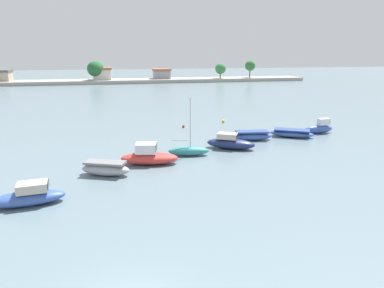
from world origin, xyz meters
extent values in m
ellipsoid|color=#3856A8|center=(-5.93, 11.19, 0.45)|extent=(4.81, 2.10, 0.89)
cube|color=#BCB2A3|center=(-5.54, 11.23, 1.19)|extent=(1.97, 1.41, 0.59)
cube|color=black|center=(-4.62, 11.33, 1.24)|extent=(0.20, 1.10, 0.41)
ellipsoid|color=#9E9EA3|center=(-1.14, 15.71, 0.48)|extent=(4.29, 2.87, 0.97)
cube|color=slate|center=(-1.14, 15.71, 1.05)|extent=(3.46, 2.35, 0.17)
ellipsoid|color=#C63833|center=(2.60, 17.79, 0.51)|extent=(5.34, 2.94, 1.02)
cube|color=silver|center=(2.33, 17.84, 1.45)|extent=(2.00, 1.66, 0.86)
cube|color=black|center=(3.20, 17.67, 1.54)|extent=(0.31, 1.20, 0.60)
ellipsoid|color=teal|center=(6.51, 19.47, 0.44)|extent=(4.05, 1.84, 0.88)
cylinder|color=silver|center=(6.66, 19.44, 3.20)|extent=(0.10, 0.10, 4.65)
cylinder|color=#B7B7BC|center=(5.74, 19.60, 1.50)|extent=(1.54, 0.34, 0.08)
ellipsoid|color=navy|center=(11.21, 20.84, 0.52)|extent=(5.21, 3.94, 1.05)
cube|color=#BCB2A3|center=(10.89, 21.02, 1.32)|extent=(2.34, 2.03, 0.55)
cube|color=black|center=(11.77, 20.54, 1.38)|extent=(0.60, 1.00, 0.39)
ellipsoid|color=#3856A8|center=(14.72, 23.69, 0.44)|extent=(4.75, 2.25, 0.87)
cube|color=navy|center=(14.72, 23.69, 0.96)|extent=(3.81, 1.86, 0.17)
ellipsoid|color=#3856A8|center=(19.82, 24.03, 0.39)|extent=(5.22, 4.02, 0.77)
cube|color=navy|center=(19.82, 24.03, 0.84)|extent=(4.21, 3.28, 0.14)
ellipsoid|color=#3856A8|center=(23.94, 24.99, 0.51)|extent=(3.83, 1.23, 1.02)
cube|color=silver|center=(24.56, 25.01, 1.41)|extent=(1.44, 0.79, 0.78)
cube|color=black|center=(25.26, 25.04, 1.49)|extent=(0.11, 0.66, 0.55)
sphere|color=red|center=(8.40, 31.75, 0.18)|extent=(0.37, 0.37, 0.37)
sphere|color=yellow|center=(14.56, 33.76, 0.21)|extent=(0.42, 0.42, 0.42)
cube|color=#9E998C|center=(0.00, 103.43, 0.56)|extent=(129.66, 10.26, 1.12)
cube|color=#B2A38E|center=(-33.43, 104.37, 2.47)|extent=(3.15, 5.09, 2.69)
cube|color=#565156|center=(-33.43, 104.37, 4.17)|extent=(3.47, 5.60, 0.70)
cube|color=beige|center=(-4.33, 104.31, 2.69)|extent=(5.56, 5.53, 3.14)
cube|color=#995B42|center=(-4.33, 104.31, 4.62)|extent=(6.11, 6.08, 0.70)
cube|color=#99939E|center=(15.17, 104.53, 2.41)|extent=(5.32, 5.64, 2.57)
cube|color=#995B42|center=(15.17, 104.53, 4.04)|extent=(5.85, 6.20, 0.70)
cylinder|color=brown|center=(-6.06, 103.00, 2.01)|extent=(0.36, 0.36, 1.78)
sphere|color=#2D6B33|center=(-6.06, 103.00, 4.79)|extent=(4.72, 4.72, 4.72)
cylinder|color=brown|center=(35.25, 101.91, 1.99)|extent=(0.36, 0.36, 1.73)
sphere|color=#387A3D|center=(35.25, 101.91, 4.32)|extent=(3.66, 3.66, 3.66)
cylinder|color=brown|center=(-6.52, 102.10, 1.94)|extent=(0.36, 0.36, 1.64)
sphere|color=#235B2D|center=(-6.52, 102.10, 4.63)|extent=(4.69, 4.69, 4.69)
cylinder|color=brown|center=(46.33, 102.58, 2.44)|extent=(0.36, 0.36, 2.63)
sphere|color=#2D6B33|center=(46.33, 102.58, 5.19)|extent=(3.59, 3.59, 3.59)
camera|label=1|loc=(0.16, -10.49, 9.51)|focal=31.19mm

